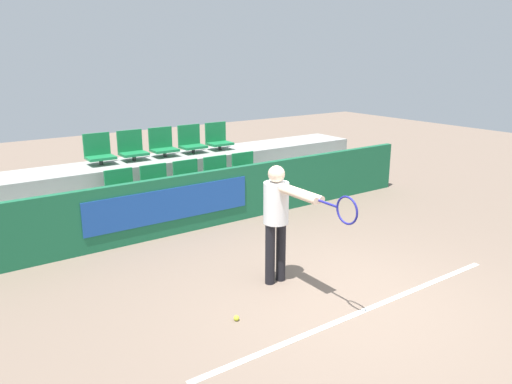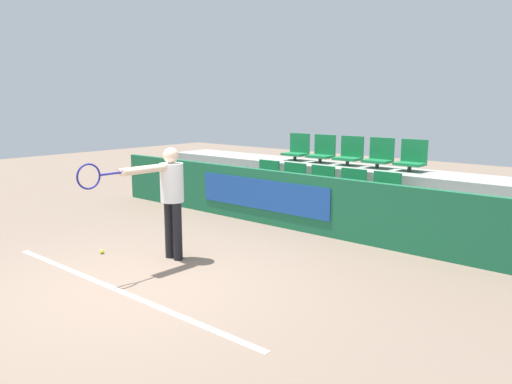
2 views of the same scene
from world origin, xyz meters
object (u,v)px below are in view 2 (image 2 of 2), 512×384
stadium_chair_4 (384,192)px  stadium_chair_5 (297,149)px  stadium_chair_7 (350,153)px  tennis_ball (102,252)px  stadium_chair_0 (266,177)px  stadium_chair_6 (322,151)px  stadium_chair_8 (379,156)px  stadium_chair_9 (412,158)px  tennis_player (168,191)px  stadium_chair_2 (320,184)px  stadium_chair_1 (292,181)px  stadium_chair_3 (351,188)px

stadium_chair_4 → stadium_chair_5: size_ratio=1.00×
stadium_chair_7 → tennis_ball: size_ratio=8.67×
stadium_chair_0 → stadium_chair_5: bearing=90.0°
stadium_chair_4 → stadium_chair_5: bearing=157.9°
stadium_chair_6 → stadium_chair_8: size_ratio=1.00×
stadium_chair_0 → stadium_chair_5: 1.15m
stadium_chair_4 → stadium_chair_8: stadium_chair_8 is taller
stadium_chair_9 → tennis_ball: bearing=-119.1°
stadium_chair_8 → tennis_player: (-1.04, -4.32, -0.21)m
stadium_chair_0 → stadium_chair_4: same height
stadium_chair_4 → stadium_chair_8: size_ratio=1.00×
stadium_chair_2 → tennis_ball: 4.06m
tennis_player → tennis_ball: bearing=-153.4°
stadium_chair_0 → stadium_chair_8: size_ratio=1.00×
stadium_chair_5 → stadium_chair_0: bearing=-90.0°
stadium_chair_4 → tennis_ball: bearing=-125.4°
stadium_chair_2 → stadium_chair_4: (1.29, 0.00, 0.00)m
stadium_chair_2 → tennis_ball: bearing=-110.2°
stadium_chair_0 → stadium_chair_8: (1.93, 1.05, 0.49)m
stadium_chair_0 → tennis_player: bearing=-74.7°
stadium_chair_6 → tennis_player: 4.33m
stadium_chair_0 → stadium_chair_7: stadium_chair_7 is taller
stadium_chair_1 → stadium_chair_7: bearing=58.4°
stadium_chair_1 → stadium_chair_4: 1.93m
stadium_chair_7 → stadium_chair_8: 0.64m
stadium_chair_3 → stadium_chair_9: size_ratio=1.00×
stadium_chair_5 → stadium_chair_9: (2.58, 0.00, 0.00)m
stadium_chair_2 → stadium_chair_7: 1.15m
stadium_chair_3 → stadium_chair_8: bearing=90.0°
stadium_chair_7 → tennis_ball: bearing=-106.1°
stadium_chair_4 → stadium_chair_6: stadium_chair_6 is taller
stadium_chair_9 → stadium_chair_7: bearing=180.0°
stadium_chair_6 → stadium_chair_5: bearing=180.0°
stadium_chair_0 → tennis_player: 3.40m
stadium_chair_6 → stadium_chair_0: bearing=-121.6°
stadium_chair_6 → stadium_chair_7: (0.64, 0.00, 0.00)m
stadium_chair_7 → stadium_chair_8: size_ratio=1.00×
stadium_chair_5 → tennis_ball: size_ratio=8.67×
stadium_chair_1 → stadium_chair_5: bearing=121.6°
stadium_chair_0 → stadium_chair_6: 1.32m
stadium_chair_1 → stadium_chair_9: (1.93, 1.05, 0.49)m
tennis_ball → stadium_chair_5: bearing=88.9°
stadium_chair_2 → stadium_chair_0: bearing=180.0°
stadium_chair_0 → stadium_chair_6: (0.64, 1.05, 0.49)m
stadium_chair_0 → stadium_chair_9: size_ratio=1.00×
stadium_chair_6 → stadium_chair_7: size_ratio=1.00×
stadium_chair_7 → tennis_ball: stadium_chair_7 is taller
stadium_chair_4 → tennis_player: 3.69m
stadium_chair_0 → stadium_chair_1: same height
stadium_chair_5 → stadium_chair_8: size_ratio=1.00×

